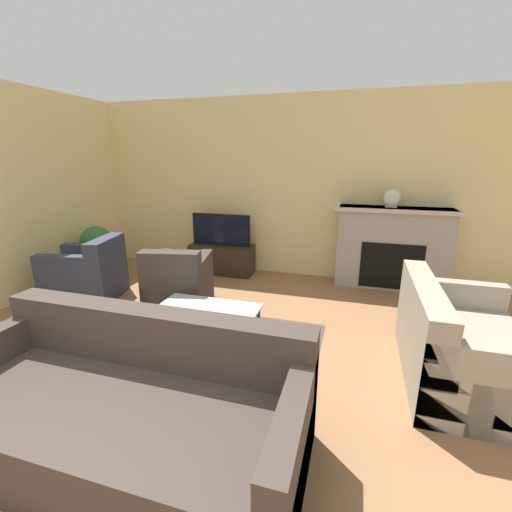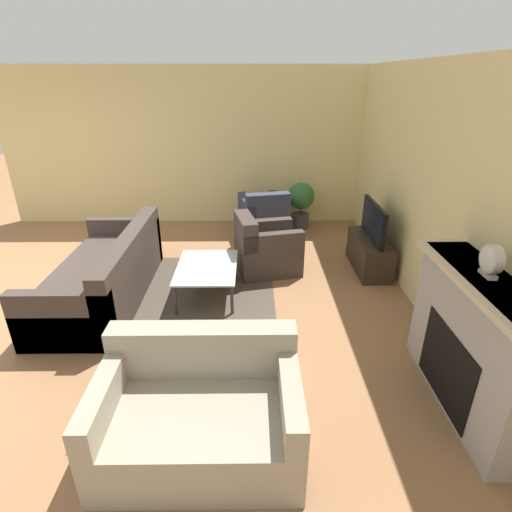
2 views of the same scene
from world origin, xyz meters
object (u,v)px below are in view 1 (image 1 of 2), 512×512
(tv, at_px, (221,230))
(armchair_accent, at_px, (179,287))
(couch_sectional, at_px, (126,411))
(coffee_table, at_px, (203,316))
(mantel_clock, at_px, (392,198))
(couch_loveseat, at_px, (459,348))
(armchair_by_window, at_px, (87,276))
(potted_plant, at_px, (97,248))

(tv, relative_size, armchair_accent, 1.00)
(couch_sectional, relative_size, coffee_table, 2.26)
(coffee_table, distance_m, mantel_clock, 3.06)
(couch_loveseat, height_order, coffee_table, couch_loveseat)
(tv, bearing_deg, couch_sectional, -77.81)
(couch_loveseat, bearing_deg, mantel_clock, 12.37)
(coffee_table, bearing_deg, armchair_by_window, 159.62)
(coffee_table, height_order, potted_plant, potted_plant)
(mantel_clock, bearing_deg, couch_sectional, -116.05)
(couch_sectional, height_order, armchair_by_window, same)
(potted_plant, bearing_deg, armchair_by_window, -59.79)
(tv, relative_size, couch_loveseat, 0.67)
(potted_plant, bearing_deg, coffee_table, -30.52)
(tv, bearing_deg, coffee_table, -72.48)
(armchair_by_window, height_order, armchair_accent, same)
(coffee_table, relative_size, mantel_clock, 4.08)
(armchair_accent, xyz_separation_m, mantel_clock, (2.45, 1.57, 0.98))
(mantel_clock, bearing_deg, coffee_table, -127.62)
(couch_sectional, xyz_separation_m, potted_plant, (-2.47, 2.67, 0.21))
(mantel_clock, bearing_deg, armchair_by_window, -157.78)
(armchair_accent, bearing_deg, mantel_clock, -159.81)
(tv, height_order, potted_plant, tv)
(mantel_clock, bearing_deg, tv, -177.64)
(couch_loveseat, distance_m, coffee_table, 2.26)
(armchair_accent, distance_m, coffee_table, 1.00)
(couch_loveseat, bearing_deg, tv, 55.43)
(tv, relative_size, mantel_clock, 3.85)
(armchair_accent, relative_size, potted_plant, 1.17)
(couch_loveseat, relative_size, armchair_by_window, 1.41)
(couch_sectional, bearing_deg, mantel_clock, 63.95)
(potted_plant, bearing_deg, tv, 24.33)
(tv, xyz_separation_m, coffee_table, (0.70, -2.21, -0.36))
(coffee_table, xyz_separation_m, potted_plant, (-2.42, 1.43, 0.13))
(tv, xyz_separation_m, potted_plant, (-1.73, -0.78, -0.23))
(armchair_accent, xyz_separation_m, coffee_table, (0.67, -0.74, 0.05))
(couch_loveseat, bearing_deg, armchair_by_window, 82.34)
(couch_sectional, bearing_deg, coffee_table, 92.18)
(tv, relative_size, couch_sectional, 0.42)
(coffee_table, height_order, mantel_clock, mantel_clock)
(couch_sectional, bearing_deg, armchair_by_window, 136.22)
(couch_sectional, height_order, potted_plant, couch_sectional)
(armchair_by_window, bearing_deg, coffee_table, 57.89)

